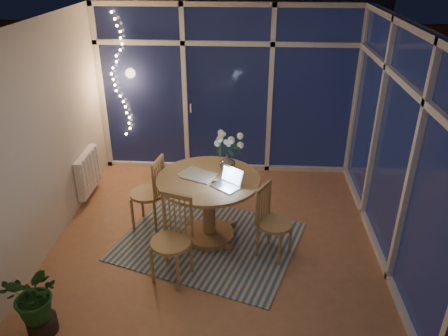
{
  "coord_description": "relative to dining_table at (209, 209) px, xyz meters",
  "views": [
    {
      "loc": [
        0.36,
        -4.51,
        3.27
      ],
      "look_at": [
        0.06,
        0.25,
        0.86
      ],
      "focal_mm": 35.0,
      "sensor_mm": 36.0,
      "label": 1
    }
  ],
  "objects": [
    {
      "name": "window_wall_right",
      "position": [
        2.07,
        -0.0,
        0.88
      ],
      "size": [
        0.1,
        4.0,
        2.6
      ],
      "primitive_type": "cube",
      "color": "silver",
      "rests_on": "floor"
    },
    {
      "name": "garden_fence",
      "position": [
        0.11,
        5.5,
        0.48
      ],
      "size": [
        11.0,
        0.08,
        1.8
      ],
      "primitive_type": "cube",
      "color": "#381C14",
      "rests_on": "ground"
    },
    {
      "name": "fairy_lights",
      "position": [
        -1.54,
        1.88,
        1.11
      ],
      "size": [
        0.24,
        0.1,
        1.85
      ],
      "primitive_type": null,
      "color": "#E8A75C",
      "rests_on": "window_wall_back"
    },
    {
      "name": "wall_left",
      "position": [
        -1.89,
        -0.0,
        0.88
      ],
      "size": [
        0.04,
        4.0,
        2.6
      ],
      "primitive_type": "cube",
      "color": "beige",
      "rests_on": "floor"
    },
    {
      "name": "chair_right",
      "position": [
        0.79,
        -0.3,
        0.04
      ],
      "size": [
        0.58,
        0.58,
        0.91
      ],
      "primitive_type": "cube",
      "rotation": [
        0.0,
        0.0,
        1.06
      ],
      "color": "olive",
      "rests_on": "floor"
    },
    {
      "name": "laptop",
      "position": [
        0.22,
        -0.2,
        0.53
      ],
      "size": [
        0.41,
        0.4,
        0.22
      ],
      "primitive_type": null,
      "rotation": [
        0.0,
        0.0,
        -0.67
      ],
      "color": "silver",
      "rests_on": "dining_table"
    },
    {
      "name": "dining_table",
      "position": [
        0.0,
        0.0,
        0.0
      ],
      "size": [
        1.56,
        1.56,
        0.84
      ],
      "primitive_type": "cylinder",
      "rotation": [
        0.0,
        0.0,
        -0.33
      ],
      "color": "olive",
      "rests_on": "floor"
    },
    {
      "name": "ceiling",
      "position": [
        0.11,
        -0.0,
        2.18
      ],
      "size": [
        4.0,
        4.0,
        0.0
      ],
      "primitive_type": "plane",
      "color": "white",
      "rests_on": "wall_back"
    },
    {
      "name": "wall_back",
      "position": [
        0.11,
        2.0,
        0.88
      ],
      "size": [
        4.0,
        0.04,
        2.6
      ],
      "primitive_type": "cube",
      "color": "beige",
      "rests_on": "floor"
    },
    {
      "name": "bowl",
      "position": [
        0.28,
        -0.01,
        0.44
      ],
      "size": [
        0.19,
        0.19,
        0.04
      ],
      "primitive_type": "imported",
      "rotation": [
        0.0,
        0.0,
        -0.33
      ],
      "color": "silver",
      "rests_on": "dining_table"
    },
    {
      "name": "wall_right",
      "position": [
        2.11,
        -0.0,
        0.88
      ],
      "size": [
        0.04,
        4.0,
        2.6
      ],
      "primitive_type": "cube",
      "color": "beige",
      "rests_on": "floor"
    },
    {
      "name": "rug",
      "position": [
        0.0,
        -0.1,
        -0.41
      ],
      "size": [
        2.49,
        2.23,
        0.01
      ],
      "primitive_type": "cube",
      "rotation": [
        0.0,
        0.0,
        -0.33
      ],
      "color": "#B6AE94",
      "rests_on": "floor"
    },
    {
      "name": "wall_front",
      "position": [
        0.11,
        -2.0,
        0.88
      ],
      "size": [
        4.0,
        0.04,
        2.6
      ],
      "primitive_type": "cube",
      "color": "beige",
      "rests_on": "floor"
    },
    {
      "name": "floor",
      "position": [
        0.11,
        -0.0,
        -0.42
      ],
      "size": [
        4.0,
        4.0,
        0.0
      ],
      "primitive_type": "plane",
      "color": "#966441",
      "rests_on": "ground"
    },
    {
      "name": "garden_patio",
      "position": [
        0.61,
        5.0,
        -0.48
      ],
      "size": [
        12.0,
        6.0,
        0.1
      ],
      "primitive_type": "cube",
      "color": "black",
      "rests_on": "ground"
    },
    {
      "name": "radiator",
      "position": [
        -1.83,
        0.9,
        -0.02
      ],
      "size": [
        0.1,
        0.7,
        0.58
      ],
      "primitive_type": "cube",
      "color": "white",
      "rests_on": "wall_left"
    },
    {
      "name": "phone",
      "position": [
        0.11,
        -0.11,
        0.42
      ],
      "size": [
        0.12,
        0.06,
        0.01
      ],
      "primitive_type": "cube",
      "rotation": [
        0.0,
        0.0,
        0.03
      ],
      "color": "black",
      "rests_on": "dining_table"
    },
    {
      "name": "newspapers",
      "position": [
        -0.15,
        0.09,
        0.43
      ],
      "size": [
        0.47,
        0.43,
        0.01
      ],
      "primitive_type": "cube",
      "rotation": [
        0.0,
        0.0,
        -0.43
      ],
      "color": "beige",
      "rests_on": "dining_table"
    },
    {
      "name": "window_wall_back",
      "position": [
        0.11,
        1.96,
        0.88
      ],
      "size": [
        4.0,
        0.1,
        2.6
      ],
      "primitive_type": "cube",
      "color": "silver",
      "rests_on": "floor"
    },
    {
      "name": "chair_left",
      "position": [
        -0.81,
        0.23,
        0.07
      ],
      "size": [
        0.53,
        0.53,
        0.98
      ],
      "primitive_type": "cube",
      "rotation": [
        0.0,
        0.0,
        -1.75
      ],
      "color": "olive",
      "rests_on": "floor"
    },
    {
      "name": "chair_front",
      "position": [
        -0.33,
        -0.78,
        0.07
      ],
      "size": [
        0.58,
        0.58,
        0.99
      ],
      "primitive_type": "cube",
      "rotation": [
        0.0,
        0.0,
        -0.33
      ],
      "color": "olive",
      "rests_on": "floor"
    },
    {
      "name": "garden_shrubs",
      "position": [
        -0.69,
        3.4,
        0.03
      ],
      "size": [
        0.9,
        0.9,
        0.9
      ],
      "primitive_type": "sphere",
      "color": "black",
      "rests_on": "ground"
    },
    {
      "name": "potted_plant",
      "position": [
        -1.44,
        -1.61,
        -0.04
      ],
      "size": [
        0.66,
        0.62,
        0.76
      ],
      "primitive_type": "imported",
      "rotation": [
        0.0,
        0.0,
        -0.34
      ],
      "color": "#184519",
      "rests_on": "floor"
    },
    {
      "name": "flower_vase",
      "position": [
        0.21,
        0.24,
        0.52
      ],
      "size": [
        0.26,
        0.26,
        0.21
      ],
      "primitive_type": "imported",
      "rotation": [
        0.0,
        0.0,
        -0.33
      ],
      "color": "silver",
      "rests_on": "dining_table"
    }
  ]
}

